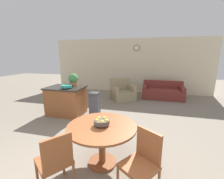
# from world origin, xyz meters

# --- Properties ---
(wall_back) EXTENTS (8.00, 0.09, 2.70)m
(wall_back) POSITION_xyz_m (0.00, 6.36, 1.35)
(wall_back) COLOR beige
(wall_back) RESTS_ON ground_plane
(dining_table) EXTENTS (1.17, 1.17, 0.73)m
(dining_table) POSITION_xyz_m (0.30, 0.82, 0.56)
(dining_table) COLOR brown
(dining_table) RESTS_ON ground_plane
(dining_chair_near_left) EXTENTS (0.59, 0.59, 0.91)m
(dining_chair_near_left) POSITION_xyz_m (-0.13, 0.12, 0.51)
(dining_chair_near_left) COLOR brown
(dining_chair_near_left) RESTS_ON ground_plane
(dining_chair_near_right) EXTENTS (0.59, 0.59, 0.91)m
(dining_chair_near_right) POSITION_xyz_m (1.00, 0.40, 0.51)
(dining_chair_near_right) COLOR brown
(dining_chair_near_right) RESTS_ON ground_plane
(fruit_bowl) EXTENTS (0.26, 0.26, 0.13)m
(fruit_bowl) POSITION_xyz_m (0.30, 0.82, 0.80)
(fruit_bowl) COLOR #4C4742
(fruit_bowl) RESTS_ON dining_table
(kitchen_island) EXTENTS (1.16, 0.84, 0.90)m
(kitchen_island) POSITION_xyz_m (-1.53, 2.75, 0.45)
(kitchen_island) COLOR brown
(kitchen_island) RESTS_ON ground_plane
(teal_bowl) EXTENTS (0.32, 0.32, 0.10)m
(teal_bowl) POSITION_xyz_m (-1.39, 2.59, 0.96)
(teal_bowl) COLOR teal
(teal_bowl) RESTS_ON kitchen_island
(potted_plant) EXTENTS (0.31, 0.31, 0.40)m
(potted_plant) POSITION_xyz_m (-1.36, 2.98, 1.11)
(potted_plant) COLOR #A36642
(potted_plant) RESTS_ON kitchen_island
(trash_bin) EXTENTS (0.29, 0.27, 0.76)m
(trash_bin) POSITION_xyz_m (-0.58, 2.81, 0.38)
(trash_bin) COLOR #47474C
(trash_bin) RESTS_ON ground_plane
(couch) EXTENTS (1.75, 0.89, 0.75)m
(couch) POSITION_xyz_m (1.64, 5.45, 0.27)
(couch) COLOR maroon
(couch) RESTS_ON ground_plane
(armchair) EXTENTS (1.20, 1.17, 0.90)m
(armchair) POSITION_xyz_m (-0.06, 4.79, 0.30)
(armchair) COLOR #998966
(armchair) RESTS_ON ground_plane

